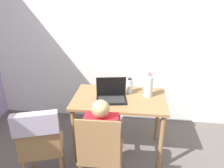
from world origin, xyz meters
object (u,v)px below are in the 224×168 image
object	(u,v)px
person_seated	(102,132)
flower_vase	(149,86)
laptop	(111,94)
chair_occupied	(100,154)
water_bottle	(130,86)
chair_spare	(39,139)

from	to	relation	value
person_seated	flower_vase	size ratio (longest dim) A/B	3.11
person_seated	laptop	distance (m)	0.52
person_seated	flower_vase	bearing A→B (deg)	-127.45
flower_vase	chair_occupied	bearing A→B (deg)	-121.12
flower_vase	laptop	bearing A→B (deg)	-164.24
laptop	water_bottle	distance (m)	0.27
chair_occupied	water_bottle	xyz separation A→B (m)	(0.22, 0.81, 0.35)
person_seated	chair_occupied	bearing A→B (deg)	90.00
flower_vase	water_bottle	xyz separation A→B (m)	(-0.22, 0.07, -0.05)
chair_spare	person_seated	world-z (taller)	person_seated
chair_occupied	flower_vase	xyz separation A→B (m)	(0.44, 0.74, 0.40)
flower_vase	water_bottle	distance (m)	0.24
chair_occupied	laptop	size ratio (longest dim) A/B	2.49
flower_vase	person_seated	bearing A→B (deg)	-126.23
water_bottle	chair_occupied	bearing A→B (deg)	-105.52
person_seated	chair_spare	bearing A→B (deg)	14.18
flower_vase	water_bottle	world-z (taller)	flower_vase
chair_occupied	flower_vase	world-z (taller)	flower_vase
water_bottle	flower_vase	bearing A→B (deg)	-17.79
chair_spare	laptop	size ratio (longest dim) A/B	2.52
chair_spare	chair_occupied	bearing A→B (deg)	164.68
chair_spare	water_bottle	bearing A→B (deg)	-151.74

